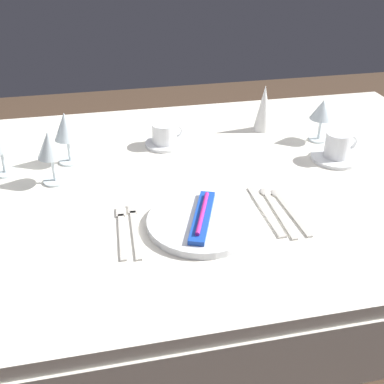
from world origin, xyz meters
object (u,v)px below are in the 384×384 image
object	(u,v)px
spoon_soup	(274,206)
fork_inner	(122,229)
wine_glass_left	(66,129)
napkin_folded	(264,108)
toothbrush_package	(203,216)
dinner_knife	(266,212)
wine_glass_right	(50,147)
coffee_cup_right	(165,133)
fork_outer	(135,228)
spoon_dessert	(286,206)
coffee_cup_left	(338,145)
dinner_plate	(203,222)
wine_glass_far	(322,112)

from	to	relation	value
spoon_soup	fork_inner	bearing A→B (deg)	-176.41
wine_glass_left	napkin_folded	xyz separation A→B (m)	(0.63, 0.11, -0.03)
spoon_soup	toothbrush_package	bearing A→B (deg)	-167.73
dinner_knife	spoon_soup	size ratio (longest dim) A/B	0.98
wine_glass_left	wine_glass_right	bearing A→B (deg)	-109.29
napkin_folded	toothbrush_package	bearing A→B (deg)	-122.55
dinner_knife	coffee_cup_right	bearing A→B (deg)	112.59
fork_outer	spoon_dessert	xyz separation A→B (m)	(0.38, 0.02, -0.00)
spoon_soup	spoon_dessert	world-z (taller)	same
spoon_soup	wine_glass_right	xyz separation A→B (m)	(-0.54, 0.24, 0.10)
dinner_knife	coffee_cup_right	distance (m)	0.47
wine_glass_left	dinner_knife	bearing A→B (deg)	-38.62
fork_outer	dinner_knife	bearing A→B (deg)	0.05
fork_outer	napkin_folded	xyz separation A→B (m)	(0.48, 0.48, 0.07)
toothbrush_package	coffee_cup_left	distance (m)	0.53
spoon_dessert	napkin_folded	size ratio (longest dim) A/B	1.41
fork_inner	wine_glass_right	bearing A→B (deg)	120.80
spoon_dessert	napkin_folded	world-z (taller)	napkin_folded
dinner_plate	napkin_folded	bearing A→B (deg)	57.45
toothbrush_package	fork_inner	distance (m)	0.19
coffee_cup_left	wine_glass_right	size ratio (longest dim) A/B	0.67
toothbrush_package	coffee_cup_left	bearing A→B (deg)	28.41
wine_glass_far	wine_glass_right	bearing A→B (deg)	-172.66
dinner_knife	fork_outer	bearing A→B (deg)	-179.95
coffee_cup_right	wine_glass_right	size ratio (longest dim) A/B	0.66
fork_inner	wine_glass_right	world-z (taller)	wine_glass_right
fork_outer	wine_glass_left	world-z (taller)	wine_glass_left
spoon_dessert	coffee_cup_right	world-z (taller)	coffee_cup_right
fork_outer	wine_glass_far	world-z (taller)	wine_glass_far
spoon_soup	wine_glass_left	xyz separation A→B (m)	(-0.50, 0.35, 0.10)
toothbrush_package	coffee_cup_left	world-z (taller)	coffee_cup_left
coffee_cup_left	coffee_cup_right	distance (m)	0.52
fork_outer	coffee_cup_left	xyz separation A→B (m)	(0.62, 0.23, 0.04)
fork_inner	spoon_dessert	xyz separation A→B (m)	(0.41, 0.02, -0.00)
dinner_plate	spoon_dessert	world-z (taller)	dinner_plate
wine_glass_right	toothbrush_package	bearing A→B (deg)	-39.34
dinner_plate	toothbrush_package	bearing A→B (deg)	63.43
toothbrush_package	fork_outer	size ratio (longest dim) A/B	0.95
spoon_dessert	dinner_knife	bearing A→B (deg)	-164.53
toothbrush_package	coffee_cup_right	world-z (taller)	coffee_cup_right
spoon_dessert	wine_glass_far	xyz separation A→B (m)	(0.25, 0.35, 0.09)
wine_glass_far	fork_inner	bearing A→B (deg)	-150.66
coffee_cup_right	wine_glass_far	bearing A→B (deg)	-7.43
spoon_soup	dinner_plate	bearing A→B (deg)	-167.73
spoon_soup	wine_glass_right	bearing A→B (deg)	155.83
spoon_dessert	wine_glass_right	size ratio (longest dim) A/B	1.47
coffee_cup_left	wine_glass_right	bearing A→B (deg)	177.74
coffee_cup_left	wine_glass_far	bearing A→B (deg)	87.02
toothbrush_package	spoon_dessert	bearing A→B (deg)	9.22
fork_inner	napkin_folded	size ratio (longest dim) A/B	1.36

